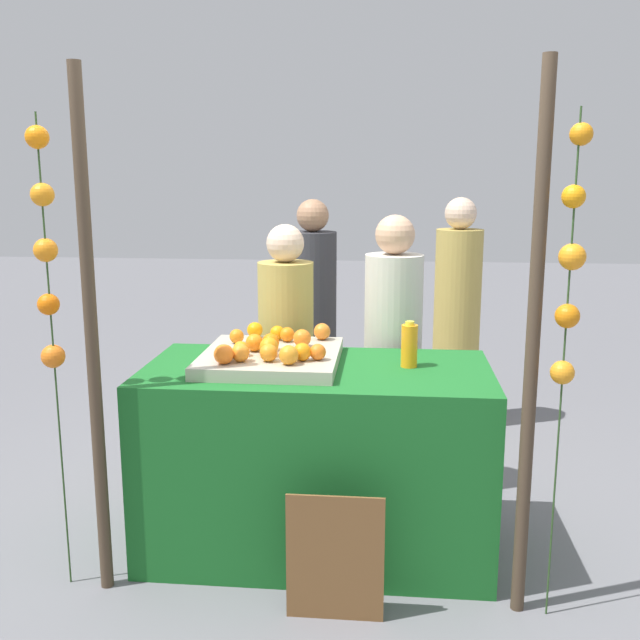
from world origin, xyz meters
name	(u,v)px	position (x,y,z in m)	size (l,w,h in m)	color
ground_plane	(317,544)	(0.00, 0.00, 0.00)	(24.00, 24.00, 0.00)	slate
stall_counter	(317,458)	(0.00, 0.00, 0.46)	(1.65, 0.83, 0.92)	#196023
orange_tray	(271,358)	(-0.23, 0.04, 0.95)	(0.65, 0.70, 0.06)	#B2AD99
orange_0	(318,352)	(0.01, -0.09, 1.02)	(0.08, 0.08, 0.08)	orange
orange_1	(302,352)	(-0.06, -0.11, 1.02)	(0.08, 0.08, 0.08)	orange
orange_2	(322,332)	(-0.01, 0.32, 1.02)	(0.09, 0.09, 0.09)	orange
orange_3	(277,333)	(-0.24, 0.30, 1.02)	(0.07, 0.07, 0.07)	orange
orange_4	(224,354)	(-0.40, -0.20, 1.03)	(0.09, 0.09, 0.09)	orange
orange_5	(240,353)	(-0.34, -0.15, 1.02)	(0.08, 0.08, 0.08)	orange
orange_6	(254,343)	(-0.31, 0.05, 1.02)	(0.09, 0.09, 0.09)	orange
orange_7	(237,336)	(-0.43, 0.20, 1.02)	(0.07, 0.07, 0.07)	orange
orange_8	(271,342)	(-0.23, 0.07, 1.02)	(0.08, 0.08, 0.08)	orange
orange_9	(289,355)	(-0.11, -0.19, 1.03)	(0.09, 0.09, 0.09)	orange
orange_10	(255,330)	(-0.36, 0.34, 1.02)	(0.08, 0.08, 0.08)	orange
orange_11	(269,353)	(-0.21, -0.14, 1.02)	(0.08, 0.08, 0.08)	orange
orange_12	(269,347)	(-0.22, -0.04, 1.03)	(0.09, 0.09, 0.09)	orange
orange_13	(225,352)	(-0.41, -0.13, 1.02)	(0.07, 0.07, 0.07)	orange
orange_14	(302,338)	(-0.09, 0.16, 1.03)	(0.09, 0.09, 0.09)	orange
orange_15	(241,349)	(-0.36, -0.06, 1.02)	(0.07, 0.07, 0.07)	orange
orange_16	(287,335)	(-0.18, 0.26, 1.02)	(0.08, 0.08, 0.08)	orange
juice_bottle	(409,345)	(0.44, 0.06, 1.03)	(0.08, 0.08, 0.22)	orange
chalkboard_sign	(335,559)	(0.13, -0.60, 0.27)	(0.41, 0.03, 0.56)	brown
vendor_left	(286,370)	(-0.24, 0.64, 0.72)	(0.31, 0.31, 1.55)	tan
vendor_right	(392,368)	(0.36, 0.65, 0.75)	(0.32, 0.32, 1.61)	beige
crowd_person_0	(457,322)	(0.83, 1.88, 0.77)	(0.33, 0.33, 1.66)	tan
crowd_person_1	(313,326)	(-0.20, 1.65, 0.77)	(0.33, 0.33, 1.66)	#333338
canopy_post_left	(92,342)	(-0.91, -0.46, 1.13)	(0.06, 0.06, 2.26)	#473828
canopy_post_right	(532,352)	(0.91, -0.46, 1.13)	(0.06, 0.06, 2.26)	#473828
garland_strand_left	(46,257)	(-1.09, -0.44, 1.49)	(0.11, 0.12, 2.07)	#2D4C23
garland_strand_right	(570,269)	(1.03, -0.48, 1.47)	(0.11, 0.12, 2.07)	#2D4C23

